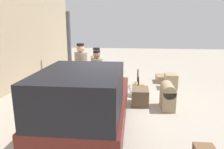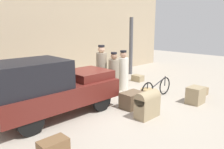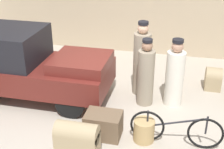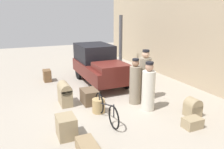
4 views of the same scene
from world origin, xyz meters
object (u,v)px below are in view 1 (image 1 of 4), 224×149
(trunk_umber_medium, at_px, (92,76))
(suitcase_tan_flat, at_px, (171,81))
(porter_carrying_trunk, at_px, (81,73))
(truck, at_px, (88,101))
(bicycle, at_px, (138,82))
(wicker_basket, at_px, (138,90))
(suitcase_small_leather, at_px, (140,96))
(trunk_barrel_dark, at_px, (77,76))
(suitcase_black_upright, at_px, (161,78))
(porter_lifting_near_truck, at_px, (97,76))
(porter_standing_middle, at_px, (97,72))
(trunk_large_brown, at_px, (168,95))

(trunk_umber_medium, height_order, suitcase_tan_flat, suitcase_tan_flat)
(porter_carrying_trunk, bearing_deg, truck, -163.66)
(bicycle, bearing_deg, wicker_basket, -179.10)
(truck, relative_size, wicker_basket, 8.09)
(bicycle, xyz_separation_m, suitcase_small_leather, (-1.41, -0.04, -0.09))
(wicker_basket, xyz_separation_m, suitcase_tan_flat, (1.03, -1.27, 0.06))
(wicker_basket, relative_size, suitcase_small_leather, 0.63)
(suitcase_small_leather, height_order, trunk_barrel_dark, trunk_barrel_dark)
(bicycle, distance_m, porter_carrying_trunk, 2.21)
(suitcase_black_upright, bearing_deg, suitcase_tan_flat, -163.47)
(suitcase_tan_flat, height_order, trunk_barrel_dark, trunk_barrel_dark)
(porter_lifting_near_truck, distance_m, porter_standing_middle, 0.66)
(bicycle, height_order, suitcase_tan_flat, bicycle)
(trunk_barrel_dark, bearing_deg, porter_lifting_near_truck, -145.00)
(trunk_barrel_dark, bearing_deg, trunk_umber_medium, -43.50)
(trunk_umber_medium, bearing_deg, suitcase_tan_flat, -106.33)
(porter_lifting_near_truck, distance_m, suitcase_tan_flat, 2.99)
(trunk_umber_medium, bearing_deg, trunk_large_brown, -137.06)
(bicycle, height_order, suitcase_small_leather, bicycle)
(suitcase_tan_flat, distance_m, suitcase_black_upright, 0.95)
(porter_standing_middle, bearing_deg, suitcase_small_leather, -128.91)
(porter_carrying_trunk, height_order, suitcase_small_leather, porter_carrying_trunk)
(porter_lifting_near_truck, xyz_separation_m, suitcase_small_leather, (-0.63, -1.46, -0.48))
(bicycle, bearing_deg, trunk_large_brown, -153.22)
(trunk_umber_medium, bearing_deg, porter_lifting_near_truck, -164.72)
(wicker_basket, xyz_separation_m, porter_carrying_trunk, (-0.35, 1.93, 0.62))
(porter_lifting_near_truck, bearing_deg, porter_carrying_trunk, 108.92)
(truck, relative_size, suitcase_tan_flat, 6.18)
(porter_carrying_trunk, relative_size, trunk_umber_medium, 3.60)
(suitcase_black_upright, bearing_deg, trunk_barrel_dark, 98.08)
(trunk_large_brown, bearing_deg, porter_carrying_trunk, 75.39)
(wicker_basket, xyz_separation_m, porter_lifting_near_truck, (-0.18, 1.43, 0.51))
(porter_lifting_near_truck, distance_m, trunk_umber_medium, 2.33)
(porter_lifting_near_truck, relative_size, trunk_large_brown, 2.06)
(trunk_umber_medium, relative_size, suitcase_black_upright, 0.71)
(porter_standing_middle, xyz_separation_m, trunk_umber_medium, (1.53, 0.47, -0.58))
(porter_carrying_trunk, distance_m, trunk_umber_medium, 2.46)
(trunk_large_brown, bearing_deg, suitcase_tan_flat, -11.51)
(truck, distance_m, porter_lifting_near_truck, 2.87)
(bicycle, xyz_separation_m, suitcase_tan_flat, (0.43, -1.28, -0.06))
(trunk_barrel_dark, bearing_deg, suitcase_tan_flat, -95.98)
(trunk_large_brown, xyz_separation_m, trunk_barrel_dark, (2.51, 3.40, -0.13))
(trunk_large_brown, bearing_deg, wicker_basket, 37.90)
(bicycle, bearing_deg, porter_carrying_trunk, 116.45)
(trunk_barrel_dark, bearing_deg, wicker_basket, -119.27)
(porter_standing_middle, distance_m, trunk_barrel_dark, 1.46)
(porter_lifting_near_truck, bearing_deg, wicker_basket, -82.77)
(truck, bearing_deg, trunk_umber_medium, 9.84)
(trunk_umber_medium, height_order, trunk_barrel_dark, trunk_barrel_dark)
(suitcase_tan_flat, xyz_separation_m, suitcase_small_leather, (-1.84, 1.23, -0.03))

